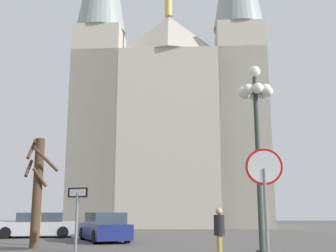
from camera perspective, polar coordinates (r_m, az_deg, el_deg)
The scene contains 9 objects.
cathedral at distance 41.70m, azimuth 0.35°, elevation 1.31°, with size 18.45×13.19×33.86m.
stop_sign at distance 8.79m, azimuth 13.07°, elevation -8.42°, with size 0.74×0.18×2.76m.
one_way_arrow_sign at distance 11.49m, azimuth -12.34°, elevation -12.01°, with size 0.57×0.26×2.11m.
street_lamp at distance 14.12m, azimuth 11.95°, elevation 1.29°, with size 1.18×1.18×6.31m.
bare_tree at distance 18.54m, azimuth -17.40°, elevation -8.17°, with size 1.39×1.30×4.60m.
parked_car_near_silver at distance 25.87m, azimuth -17.42°, elevation -12.82°, with size 4.81×2.86×1.40m.
parked_car_far_navy at distance 21.90m, azimuth -8.70°, elevation -13.53°, with size 3.37×4.89×1.42m.
pedestrian_walking at distance 12.76m, azimuth 7.01°, elevation -13.84°, with size 0.32×0.32×1.60m.
pedestrian_standing at distance 20.27m, azimuth -17.42°, elevation -12.54°, with size 0.32×0.32×1.58m.
Camera 1 is at (0.39, -7.32, 1.51)m, focal length 44.71 mm.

